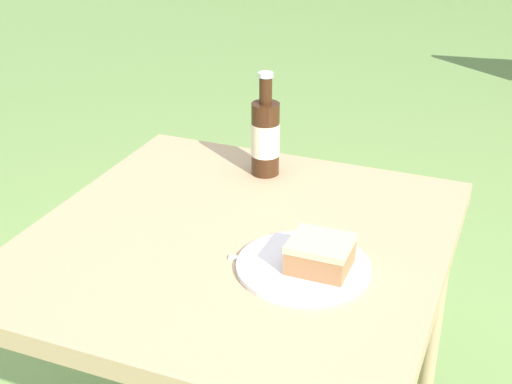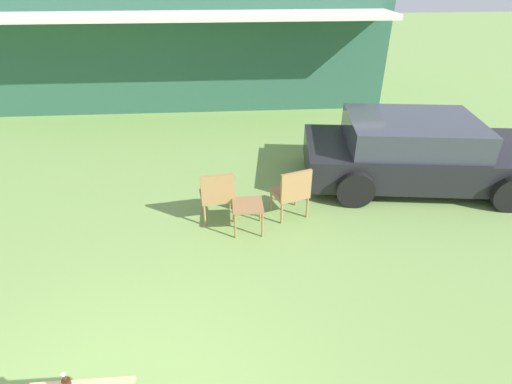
% 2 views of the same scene
% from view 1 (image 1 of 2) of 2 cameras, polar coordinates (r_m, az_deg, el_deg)
% --- Properties ---
extents(patio_table, '(0.81, 0.83, 0.74)m').
position_cam_1_polar(patio_table, '(1.45, -1.48, -5.96)').
color(patio_table, tan).
rests_on(patio_table, ground_plane).
extents(cake_on_plate, '(0.25, 0.25, 0.07)m').
position_cam_1_polar(cake_on_plate, '(1.30, 4.47, -5.47)').
color(cake_on_plate, white).
rests_on(cake_on_plate, patio_table).
extents(cola_bottle_near, '(0.07, 0.07, 0.24)m').
position_cam_1_polar(cola_bottle_near, '(1.64, 0.76, 4.48)').
color(cola_bottle_near, '#381E0F').
rests_on(cola_bottle_near, patio_table).
extents(fork, '(0.19, 0.03, 0.01)m').
position_cam_1_polar(fork, '(1.32, 1.72, -5.81)').
color(fork, silver).
rests_on(fork, patio_table).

